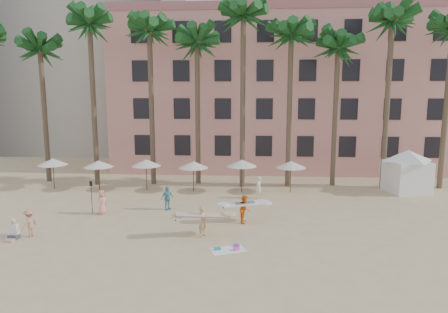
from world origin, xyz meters
TOP-DOWN VIEW (x-y plane):
  - ground at (0.00, 0.00)m, footprint 120.00×120.00m
  - pink_hotel at (7.00, 26.00)m, footprint 35.00×14.00m
  - palm_row at (0.51, 15.00)m, footprint 44.40×5.40m
  - umbrella_row at (-3.00, 12.50)m, footprint 22.50×2.70m
  - cabana at (16.56, 13.47)m, footprint 5.39×5.39m
  - beach_towel at (2.59, 0.10)m, footprint 2.05×1.62m
  - carrier_yellow at (1.02, 1.99)m, footprint 3.18×1.52m
  - carrier_white at (3.37, 4.67)m, footprint 2.80×1.25m
  - beachgoers at (-4.48, 5.26)m, footprint 13.93×10.21m
  - paddle at (-7.06, 5.97)m, footprint 0.18×0.04m
  - seated_man at (-9.53, 0.83)m, footprint 0.49×0.86m

SIDE VIEW (x-z plane):
  - ground at x=0.00m, z-range 0.00..0.00m
  - beach_towel at x=2.59m, z-range -0.04..0.10m
  - seated_man at x=-9.53m, z-range -0.17..0.95m
  - beachgoers at x=-4.48m, z-range -0.04..1.70m
  - carrier_white at x=3.37m, z-range 0.06..1.80m
  - carrier_yellow at x=1.02m, z-range 0.11..1.90m
  - paddle at x=-7.06m, z-range 0.30..2.52m
  - cabana at x=16.56m, z-range 0.32..3.82m
  - umbrella_row at x=-3.00m, z-range 0.97..3.69m
  - pink_hotel at x=7.00m, z-range 0.00..16.00m
  - palm_row at x=0.51m, z-range 4.82..21.12m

